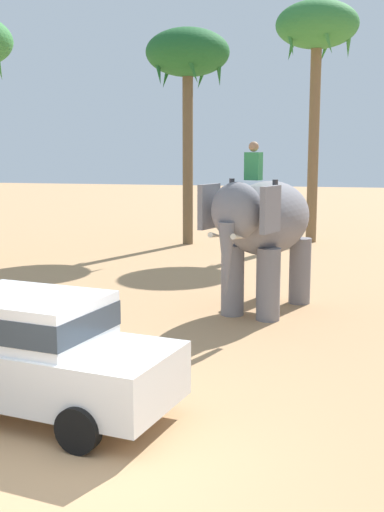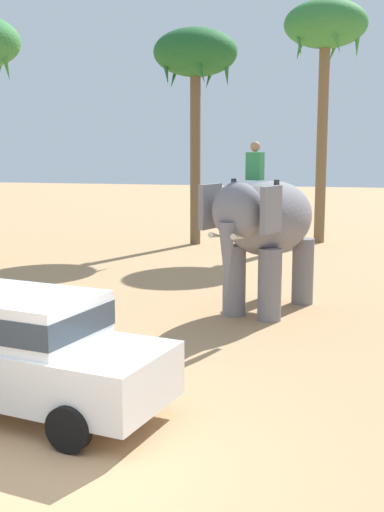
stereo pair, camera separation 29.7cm
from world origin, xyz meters
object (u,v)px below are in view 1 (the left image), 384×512
(car_sedan_foreground, at_px, (32,349))
(palm_tree_behind_elephant, at_px, (317,33))
(palm_tree_left_of_road, at_px, (188,59))
(elephant_with_mahout, at_px, (264,226))

(car_sedan_foreground, height_order, palm_tree_behind_elephant, palm_tree_behind_elephant)
(car_sedan_foreground, xyz_separation_m, palm_tree_left_of_road, (-1.83, 16.77, 6.18))
(elephant_with_mahout, xyz_separation_m, palm_tree_left_of_road, (-4.27, 10.15, 5.12))
(car_sedan_foreground, xyz_separation_m, elephant_with_mahout, (2.44, 6.62, 1.06))
(palm_tree_behind_elephant, bearing_deg, elephant_with_mahout, -92.19)
(elephant_with_mahout, distance_m, palm_tree_behind_elephant, 13.37)
(palm_tree_left_of_road, bearing_deg, car_sedan_foreground, -83.77)
(car_sedan_foreground, relative_size, palm_tree_behind_elephant, 0.46)
(car_sedan_foreground, xyz_separation_m, palm_tree_behind_elephant, (2.90, 18.48, 7.21))
(elephant_with_mahout, bearing_deg, car_sedan_foreground, -110.24)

